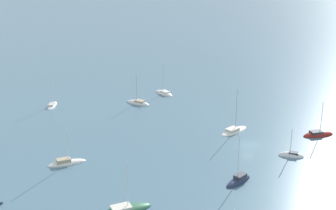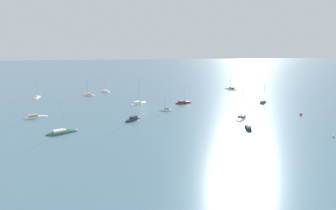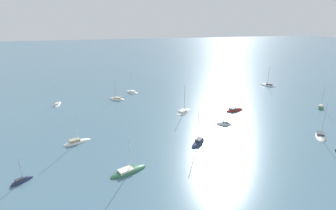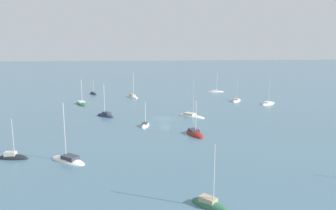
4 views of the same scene
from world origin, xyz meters
The scene contains 16 objects.
ground_plane centered at (0.00, 0.00, 0.00)m, with size 600.00×600.00×0.00m, color slate.
sailboat_0 centered at (4.47, 16.00, 0.13)m, with size 5.91×5.92×9.92m.
sailboat_1 centered at (1.81, -7.70, 0.11)m, with size 7.89×7.76×10.38m.
sailboat_2 centered at (-47.73, -33.47, 0.10)m, with size 6.44×7.20×10.47m.
sailboat_3 centered at (17.43, -36.25, 0.08)m, with size 6.30×7.09×9.61m.
sailboat_4 centered at (-16.30, -5.13, 0.07)m, with size 7.57×4.17×8.70m.
sailboat_5 centered at (-48.76, -1.01, 0.11)m, with size 5.60×5.26×9.08m.
sailboat_6 centered at (24.29, -27.55, 0.07)m, with size 7.27×5.75×8.64m.
sailboat_7 centered at (23.70, 25.29, 0.07)m, with size 9.04×6.04×9.19m.
sailboat_9 centered at (-30.40, 19.60, 0.12)m, with size 6.81×7.67×10.87m.
sailboat_10 centered at (-7.60, 5.51, 0.06)m, with size 5.18×2.97×6.80m.
sailboat_11 centered at (46.52, -25.88, 0.10)m, with size 2.22×6.73×8.80m.
sailboat_12 centered at (-28.15, 29.44, 0.13)m, with size 2.23×5.55×8.10m.
sailboat_13 centered at (36.15, 8.34, 0.12)m, with size 7.60×4.78×9.82m.
mooring_buoy_0 centered at (-47.33, 38.96, 0.27)m, with size 0.54×0.54×0.54m.
mooring_buoy_1 centered at (-52.24, 18.39, 0.40)m, with size 0.80×0.80×0.80m.
Camera 2 is at (4.87, 96.66, 24.01)m, focal length 28.00 mm.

